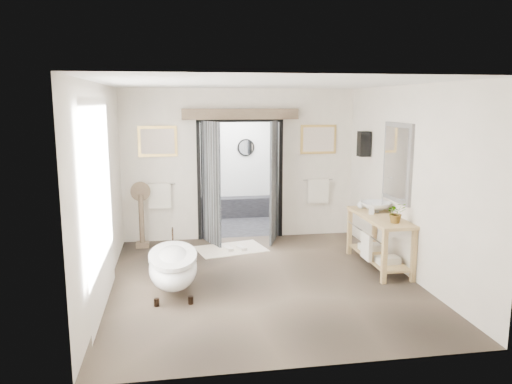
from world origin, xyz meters
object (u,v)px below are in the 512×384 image
Objects in this scene: vanity at (378,237)px; rug at (231,249)px; basin at (376,207)px; clawfoot_tub at (173,266)px.

rug is (-2.23, 1.36, -0.50)m from vanity.
basin is at bearing -25.50° from rug.
clawfoot_tub is at bearing -171.25° from vanity.
basin is (0.05, 0.27, 0.43)m from vanity.
rug is 2.70m from basin.
vanity is at bearing -31.30° from rug.
vanity is 0.51m from basin.
basin is (2.29, -1.09, 0.93)m from rug.
vanity is 1.33× the size of rug.
basin reaches higher than clawfoot_tub.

